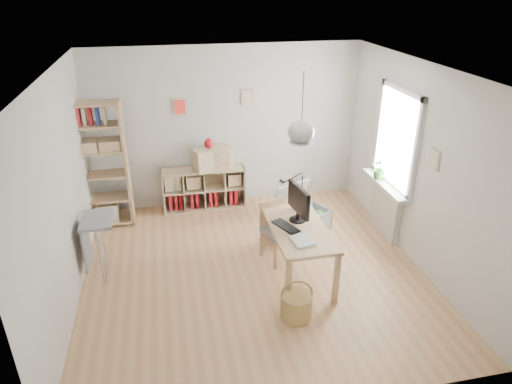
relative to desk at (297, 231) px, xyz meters
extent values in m
plane|color=tan|center=(-0.55, 0.15, -0.66)|extent=(4.50, 4.50, 0.00)
plane|color=white|center=(-0.55, 2.40, 0.69)|extent=(4.50, 0.00, 4.50)
plane|color=white|center=(-0.55, -2.10, 0.69)|extent=(4.50, 0.00, 4.50)
plane|color=white|center=(-2.80, 0.15, 0.69)|extent=(0.00, 4.50, 4.50)
plane|color=white|center=(1.70, 0.15, 0.69)|extent=(0.00, 4.50, 4.50)
plane|color=white|center=(-0.55, 0.15, 2.04)|extent=(4.50, 4.50, 0.00)
cylinder|color=black|center=(0.00, 0.00, 1.70)|extent=(0.01, 0.01, 0.68)
ellipsoid|color=beige|center=(0.00, 0.00, 1.34)|extent=(0.32, 0.32, 0.27)
cube|color=white|center=(1.69, 0.75, 0.89)|extent=(0.03, 1.00, 1.30)
cube|color=silver|center=(1.66, 0.21, 0.89)|extent=(0.06, 0.08, 1.46)
cube|color=silver|center=(1.66, 1.29, 0.89)|extent=(0.06, 0.08, 1.46)
cube|color=silver|center=(1.66, 0.75, 1.58)|extent=(0.06, 1.16, 0.08)
cube|color=silver|center=(1.66, 0.75, 0.20)|extent=(0.06, 1.16, 0.08)
cube|color=beige|center=(1.64, 0.75, -0.26)|extent=(0.10, 0.80, 0.80)
cube|color=silver|center=(1.59, 0.75, 0.17)|extent=(0.22, 1.20, 0.06)
cube|color=tan|center=(0.00, 0.00, 0.07)|extent=(0.70, 1.50, 0.04)
cube|color=tan|center=(-0.30, -0.70, -0.30)|extent=(0.06, 0.06, 0.71)
cube|color=tan|center=(-0.30, 0.70, -0.30)|extent=(0.06, 0.06, 0.71)
cube|color=tan|center=(0.30, -0.70, -0.30)|extent=(0.06, 0.06, 0.71)
cube|color=tan|center=(0.30, 0.70, -0.30)|extent=(0.06, 0.06, 0.71)
cube|color=#D1B989|center=(-1.00, 2.19, -0.64)|extent=(1.40, 0.38, 0.03)
cube|color=#D1B989|center=(-1.00, 2.19, 0.05)|extent=(1.40, 0.38, 0.03)
cube|color=#D1B989|center=(-1.69, 2.19, -0.30)|extent=(0.03, 0.38, 0.72)
cube|color=#D1B989|center=(-0.32, 2.19, -0.30)|extent=(0.03, 0.38, 0.72)
cube|color=#D1B989|center=(-1.00, 2.37, -0.30)|extent=(1.40, 0.02, 0.72)
cube|color=maroon|center=(-1.58, 2.21, -0.47)|extent=(0.06, 0.26, 0.30)
cube|color=maroon|center=(-1.49, 2.21, -0.47)|extent=(0.05, 0.26, 0.30)
cube|color=maroon|center=(-1.41, 2.21, -0.47)|extent=(0.05, 0.26, 0.30)
cube|color=maroon|center=(-1.22, 2.21, -0.47)|extent=(0.05, 0.26, 0.30)
cube|color=maroon|center=(-1.13, 2.21, -0.47)|extent=(0.05, 0.26, 0.30)
cube|color=maroon|center=(-0.90, 2.21, -0.47)|extent=(0.06, 0.26, 0.30)
cube|color=maroon|center=(-0.81, 2.21, -0.47)|extent=(0.06, 0.26, 0.30)
cube|color=maroon|center=(-0.55, 2.21, -0.47)|extent=(0.06, 0.26, 0.30)
cube|color=maroon|center=(-0.46, 2.21, -0.47)|extent=(0.05, 0.26, 0.30)
cube|color=tan|center=(-2.96, 1.95, 0.34)|extent=(0.04, 0.38, 2.00)
cube|color=tan|center=(-2.20, 1.95, 0.34)|extent=(0.04, 0.38, 2.00)
cube|color=tan|center=(-2.58, 1.95, -0.61)|extent=(0.76, 0.38, 0.03)
cube|color=tan|center=(-2.58, 1.95, -0.21)|extent=(0.76, 0.38, 0.03)
cube|color=tan|center=(-2.58, 1.95, 0.19)|extent=(0.76, 0.38, 0.03)
cube|color=tan|center=(-2.58, 1.95, 0.59)|extent=(0.76, 0.38, 0.03)
cube|color=tan|center=(-2.58, 1.95, 0.99)|extent=(0.76, 0.38, 0.03)
cube|color=tan|center=(-2.58, 1.95, 1.32)|extent=(0.76, 0.38, 0.03)
cube|color=navy|center=(-2.86, 1.95, 1.14)|extent=(0.04, 0.18, 0.26)
cube|color=maroon|center=(-2.78, 1.95, 1.14)|extent=(0.04, 0.18, 0.26)
cube|color=beige|center=(-2.70, 1.95, 1.14)|extent=(0.04, 0.18, 0.26)
cube|color=maroon|center=(-2.62, 1.95, 1.14)|extent=(0.04, 0.18, 0.26)
cube|color=navy|center=(-2.52, 1.95, 1.14)|extent=(0.04, 0.18, 0.26)
cube|color=beige|center=(-2.42, 1.95, 1.14)|extent=(0.04, 0.18, 0.26)
cube|color=gray|center=(-2.52, 0.50, 0.17)|extent=(0.40, 0.55, 0.04)
cylinder|color=beige|center=(-2.52, 0.28, -0.25)|extent=(0.03, 0.03, 0.82)
cylinder|color=beige|center=(-2.52, 0.72, -0.25)|extent=(0.03, 0.03, 0.82)
cube|color=gray|center=(-2.70, 0.50, -0.16)|extent=(0.02, 0.50, 0.62)
cube|color=gray|center=(-0.13, 0.38, -0.21)|extent=(0.53, 0.53, 0.06)
cube|color=tan|center=(-0.25, 0.15, -0.45)|extent=(0.04, 0.04, 0.42)
cube|color=tan|center=(-0.36, 0.49, -0.45)|extent=(0.04, 0.04, 0.42)
cube|color=tan|center=(0.09, 0.26, -0.45)|extent=(0.04, 0.04, 0.42)
cube|color=tan|center=(-0.02, 0.60, -0.45)|extent=(0.04, 0.04, 0.42)
cube|color=tan|center=(-0.19, 0.56, 0.01)|extent=(0.41, 0.16, 0.38)
cylinder|color=#A5854A|center=(-0.23, -0.85, -0.50)|extent=(0.37, 0.37, 0.31)
torus|color=#A5854A|center=(-0.23, -0.85, -0.33)|extent=(0.38, 0.08, 0.38)
cube|color=beige|center=(0.49, 1.07, -0.65)|extent=(0.79, 0.69, 0.02)
cube|color=beige|center=(0.20, 0.94, -0.49)|extent=(0.21, 0.42, 0.34)
cube|color=beige|center=(0.78, 1.21, -0.49)|extent=(0.21, 0.42, 0.34)
cube|color=beige|center=(0.58, 0.88, -0.49)|extent=(0.61, 0.29, 0.34)
cube|color=beige|center=(0.40, 1.27, -0.49)|extent=(0.61, 0.29, 0.34)
cube|color=beige|center=(0.32, 1.45, -0.17)|extent=(0.69, 0.47, 0.42)
sphere|color=#FAFF1C|center=(0.38, 0.95, -0.41)|extent=(0.15, 0.15, 0.15)
sphere|color=#1754A5|center=(0.57, 1.17, -0.41)|extent=(0.15, 0.15, 0.15)
sphere|color=#BA4317|center=(0.48, 1.04, -0.41)|extent=(0.15, 0.15, 0.15)
sphere|color=#3B8A32|center=(0.70, 1.07, -0.41)|extent=(0.15, 0.15, 0.15)
cylinder|color=black|center=(0.04, 0.11, 0.10)|extent=(0.22, 0.22, 0.02)
cylinder|color=black|center=(0.04, 0.11, 0.16)|extent=(0.05, 0.05, 0.10)
cube|color=black|center=(0.04, 0.11, 0.39)|extent=(0.13, 0.55, 0.36)
cube|color=black|center=(-0.16, -0.03, 0.10)|extent=(0.31, 0.44, 0.02)
cylinder|color=black|center=(0.26, 0.67, 0.11)|extent=(0.05, 0.05, 0.04)
cylinder|color=black|center=(0.26, 0.67, 0.29)|extent=(0.01, 0.01, 0.36)
cone|color=black|center=(-0.05, 0.59, 0.45)|extent=(0.09, 0.06, 0.08)
sphere|color=#490918|center=(0.13, 0.43, 0.18)|extent=(0.17, 0.17, 0.17)
cube|color=silver|center=(-0.06, -0.42, 0.11)|extent=(0.27, 0.32, 0.03)
cube|color=#D1B989|center=(-0.84, 2.19, 0.24)|extent=(0.69, 0.49, 0.36)
ellipsoid|color=maroon|center=(-0.88, 2.19, 0.51)|extent=(0.14, 0.14, 0.17)
imported|color=#2C5821|center=(1.57, 0.93, 0.37)|extent=(0.36, 0.34, 0.33)
camera|label=1|loc=(-1.56, -4.91, 3.00)|focal=32.00mm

